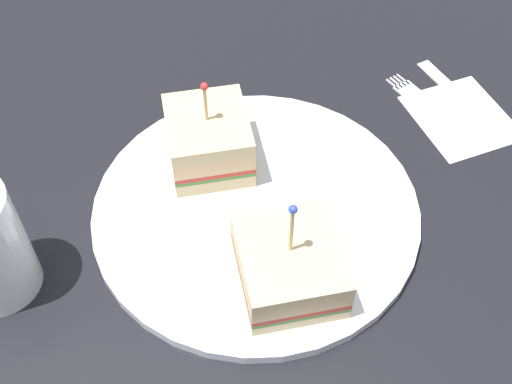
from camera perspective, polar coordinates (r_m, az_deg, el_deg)
The scene contains 7 objects.
ground_plane at distance 60.81cm, azimuth 0.00°, elevation -2.41°, with size 96.30×96.30×2.00cm, color black.
plate at distance 59.61cm, azimuth 0.00°, elevation -1.53°, with size 29.42×29.42×1.02cm, color white.
sandwich_half_front at distance 52.97cm, azimuth 2.73°, elevation -6.33°, with size 9.96×8.99×9.70cm.
sandwich_half_back at distance 61.02cm, azimuth -4.13°, elevation 4.50°, with size 9.12×8.39×9.58cm.
napkin at distance 71.46cm, azimuth 17.33°, elevation 6.19°, with size 10.25×9.22×0.15cm, color white.
fork at distance 72.07cm, azimuth 14.10°, elevation 7.67°, with size 12.01×4.20×0.35cm.
knife at distance 74.12cm, azimuth 16.77°, elevation 8.35°, with size 12.68×2.95×0.35cm.
Camera 1 is at (34.67, -11.96, 47.50)cm, focal length 46.24 mm.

